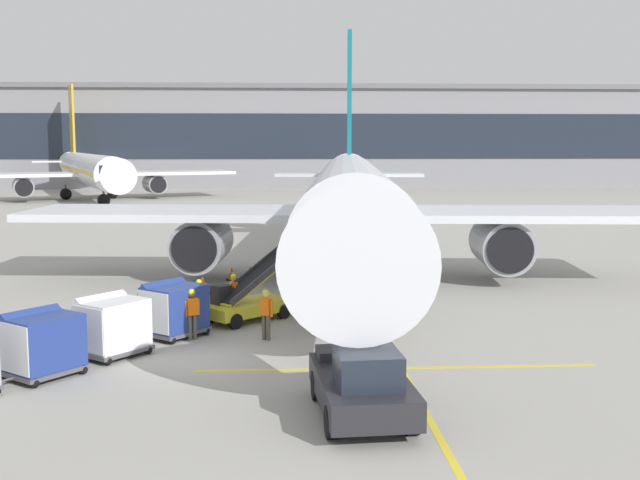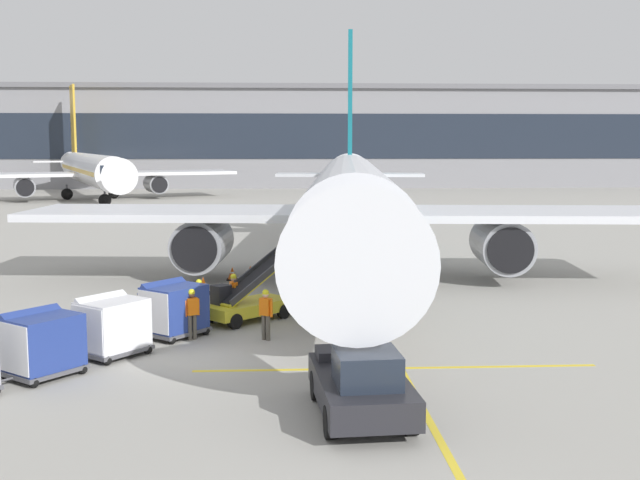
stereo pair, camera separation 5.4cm
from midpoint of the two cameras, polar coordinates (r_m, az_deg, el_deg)
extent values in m
plane|color=#9E9B93|center=(24.82, -8.55, -8.53)|extent=(600.00, 600.00, 0.00)
cylinder|color=silver|center=(37.41, 2.32, 2.75)|extent=(6.63, 31.29, 4.00)
cube|color=#146B7A|center=(37.41, 2.32, 2.75)|extent=(6.56, 30.05, 0.48)
cone|color=silver|center=(19.98, 2.71, -1.06)|extent=(4.13, 4.31, 3.80)
cone|color=silver|center=(56.09, 2.18, 4.50)|extent=(3.93, 6.67, 3.40)
cube|color=silver|center=(39.04, -9.79, 1.95)|extent=(15.23, 7.44, 0.36)
cylinder|color=#93969E|center=(38.39, -8.45, -0.24)|extent=(2.81, 4.23, 2.48)
cylinder|color=black|center=(36.38, -9.03, -0.66)|extent=(2.11, 0.30, 2.11)
cube|color=silver|center=(39.16, 14.37, 1.85)|extent=(15.23, 7.44, 0.36)
cylinder|color=#93969E|center=(38.50, 13.03, -0.33)|extent=(2.81, 4.23, 2.48)
cylinder|color=black|center=(36.49, 13.65, -0.75)|extent=(2.11, 0.30, 2.11)
cube|color=#146B7A|center=(54.50, 2.21, 9.85)|extent=(0.60, 3.74, 9.32)
cube|color=silver|center=(54.16, 2.19, 4.73)|extent=(10.21, 3.33, 0.20)
cube|color=#1E2633|center=(22.69, 2.62, 1.44)|extent=(2.94, 2.03, 0.88)
cylinder|color=#47474C|center=(28.50, 2.44, -3.82)|extent=(0.22, 0.22, 1.13)
sphere|color=black|center=(28.62, 2.44, -4.93)|extent=(1.38, 1.38, 1.38)
cylinder|color=#47474C|center=(39.32, -2.09, -0.80)|extent=(0.22, 0.22, 1.13)
sphere|color=black|center=(39.40, -2.08, -1.61)|extent=(1.38, 1.38, 1.38)
cylinder|color=#47474C|center=(39.37, 6.66, -0.83)|extent=(0.22, 0.22, 1.13)
sphere|color=black|center=(39.45, 6.65, -1.64)|extent=(1.38, 1.38, 1.38)
cube|color=gold|center=(29.76, -5.25, -4.86)|extent=(3.58, 3.49, 0.44)
cube|color=black|center=(29.34, -7.11, -3.93)|extent=(0.82, 0.82, 0.70)
cylinder|color=#333338|center=(29.75, -6.09, -3.66)|extent=(0.08, 0.08, 0.80)
cube|color=gold|center=(30.24, -3.65, -1.97)|extent=(4.07, 3.86, 2.49)
cube|color=black|center=(30.23, -3.65, -1.81)|extent=(3.86, 3.66, 2.33)
cube|color=#333338|center=(29.91, -3.09, -1.84)|extent=(3.45, 3.21, 2.51)
cube|color=#333338|center=(30.55, -4.21, -1.66)|extent=(3.45, 3.21, 2.51)
cylinder|color=black|center=(30.05, -2.60, -5.16)|extent=(0.55, 0.53, 0.56)
cylinder|color=black|center=(31.12, -4.46, -4.74)|extent=(0.55, 0.53, 0.56)
cylinder|color=black|center=(28.51, -6.10, -5.86)|extent=(0.55, 0.53, 0.56)
cylinder|color=black|center=(29.63, -7.93, -5.39)|extent=(0.55, 0.53, 0.56)
cube|color=#515156|center=(27.74, -10.38, -6.45)|extent=(2.50, 2.56, 0.12)
cylinder|color=#4C4C51|center=(26.85, -12.48, -6.98)|extent=(0.49, 0.59, 0.07)
cube|color=navy|center=(27.56, -10.42, -4.82)|extent=(2.36, 2.42, 1.50)
cube|color=navy|center=(27.75, -11.03, -3.64)|extent=(1.80, 1.96, 0.74)
cube|color=silver|center=(26.92, -11.91, -5.14)|extent=(1.14, 0.93, 1.38)
sphere|color=black|center=(27.72, -12.56, -6.65)|extent=(0.30, 0.30, 0.30)
sphere|color=black|center=(26.74, -10.61, -7.10)|extent=(0.30, 0.30, 0.30)
sphere|color=black|center=(28.77, -10.17, -6.08)|extent=(0.30, 0.30, 0.30)
sphere|color=black|center=(27.83, -8.21, -6.49)|extent=(0.30, 0.30, 0.30)
cube|color=#515156|center=(25.71, -14.65, -7.65)|extent=(2.50, 2.56, 0.12)
cylinder|color=#4C4C51|center=(24.91, -17.06, -8.23)|extent=(0.49, 0.59, 0.07)
cube|color=silver|center=(25.52, -14.70, -5.89)|extent=(2.36, 2.42, 1.50)
cube|color=silver|center=(25.73, -15.33, -4.61)|extent=(1.80, 1.96, 0.74)
cube|color=silver|center=(24.94, -16.42, -6.25)|extent=(1.14, 0.93, 1.38)
sphere|color=black|center=(25.77, -17.00, -7.84)|extent=(0.30, 0.30, 0.30)
sphere|color=black|center=(24.73, -15.07, -8.40)|extent=(0.30, 0.30, 0.30)
sphere|color=black|center=(26.73, -14.25, -7.21)|extent=(0.30, 0.30, 0.30)
sphere|color=black|center=(25.73, -12.28, -7.71)|extent=(0.30, 0.30, 0.30)
cube|color=#515156|center=(24.10, -19.25, -8.81)|extent=(2.50, 2.56, 0.12)
cylinder|color=#4C4C51|center=(23.40, -22.00, -9.44)|extent=(0.49, 0.59, 0.07)
cube|color=navy|center=(23.90, -19.33, -6.94)|extent=(2.36, 2.42, 1.50)
cube|color=navy|center=(24.11, -19.95, -5.57)|extent=(1.80, 1.96, 0.74)
cube|color=silver|center=(23.38, -21.29, -7.34)|extent=(1.14, 0.93, 1.38)
sphere|color=black|center=(24.25, -21.75, -8.98)|extent=(0.30, 0.30, 0.30)
sphere|color=black|center=(23.15, -19.91, -9.66)|extent=(0.30, 0.30, 0.30)
sphere|color=black|center=(25.10, -18.64, -8.30)|extent=(0.30, 0.30, 0.30)
sphere|color=black|center=(24.03, -16.73, -8.91)|extent=(0.30, 0.30, 0.30)
cube|color=#232328|center=(19.56, 3.05, -10.69)|extent=(2.40, 4.53, 0.70)
cube|color=#1E2633|center=(18.62, 3.49, -9.21)|extent=(1.57, 1.64, 0.80)
cube|color=#28282D|center=(20.99, 2.27, -8.11)|extent=(1.85, 1.09, 0.24)
cylinder|color=black|center=(21.10, 4.91, -10.23)|extent=(0.33, 0.78, 0.76)
cylinder|color=black|center=(20.81, -0.16, -10.45)|extent=(0.33, 0.78, 0.76)
cylinder|color=black|center=(18.57, 6.68, -12.69)|extent=(0.33, 0.78, 0.76)
cylinder|color=black|center=(18.25, 0.88, -13.01)|extent=(0.33, 0.78, 0.76)
cylinder|color=black|center=(28.97, -8.82, -5.39)|extent=(0.15, 0.15, 0.86)
cylinder|color=black|center=(29.04, -8.49, -5.36)|extent=(0.15, 0.15, 0.86)
cube|color=yellow|center=(28.86, -8.68, -3.98)|extent=(0.45, 0.39, 0.58)
cube|color=white|center=(28.97, -8.78, -3.94)|extent=(0.30, 0.17, 0.08)
sphere|color=tan|center=(28.78, -8.69, -3.18)|extent=(0.21, 0.21, 0.21)
sphere|color=yellow|center=(28.77, -8.70, -3.04)|extent=(0.23, 0.23, 0.23)
cylinder|color=yellow|center=(28.77, -9.12, -4.12)|extent=(0.09, 0.09, 0.56)
cylinder|color=yellow|center=(28.96, -8.24, -4.03)|extent=(0.09, 0.09, 0.56)
cylinder|color=black|center=(30.09, -6.22, -4.88)|extent=(0.15, 0.15, 0.86)
cylinder|color=black|center=(29.92, -6.14, -4.95)|extent=(0.15, 0.15, 0.86)
cube|color=orange|center=(29.86, -6.20, -3.56)|extent=(0.34, 0.43, 0.58)
cube|color=white|center=(29.89, -5.97, -3.55)|extent=(0.11, 0.33, 0.08)
sphere|color=tan|center=(29.79, -6.21, -2.79)|extent=(0.21, 0.21, 0.21)
sphere|color=yellow|center=(29.78, -6.21, -2.66)|extent=(0.23, 0.23, 0.23)
cylinder|color=orange|center=(30.10, -6.30, -3.57)|extent=(0.09, 0.09, 0.56)
cylinder|color=orange|center=(29.64, -6.10, -3.74)|extent=(0.09, 0.09, 0.56)
cylinder|color=#514C42|center=(27.13, -9.33, -6.26)|extent=(0.15, 0.15, 0.86)
cylinder|color=#514C42|center=(27.21, -8.99, -6.21)|extent=(0.15, 0.15, 0.86)
cube|color=orange|center=(27.01, -9.19, -4.75)|extent=(0.45, 0.41, 0.58)
cube|color=white|center=(27.12, -9.31, -4.71)|extent=(0.29, 0.19, 0.08)
sphere|color=brown|center=(26.93, -9.21, -3.90)|extent=(0.21, 0.21, 0.21)
sphere|color=yellow|center=(26.92, -9.21, -3.75)|extent=(0.23, 0.23, 0.23)
cylinder|color=orange|center=(26.92, -9.65, -4.91)|extent=(0.09, 0.09, 0.56)
cylinder|color=orange|center=(27.13, -8.73, -4.80)|extent=(0.09, 0.09, 0.56)
cylinder|color=#514C42|center=(26.89, -4.02, -6.30)|extent=(0.15, 0.15, 0.86)
cylinder|color=#514C42|center=(26.78, -3.72, -6.35)|extent=(0.15, 0.15, 0.86)
cube|color=orange|center=(26.68, -3.88, -4.82)|extent=(0.45, 0.42, 0.58)
cube|color=white|center=(26.78, -3.71, -4.78)|extent=(0.28, 0.22, 0.08)
sphere|color=beige|center=(26.60, -3.89, -3.96)|extent=(0.21, 0.21, 0.21)
sphere|color=yellow|center=(26.59, -3.89, -3.81)|extent=(0.23, 0.23, 0.23)
cylinder|color=orange|center=(26.84, -4.28, -4.86)|extent=(0.09, 0.09, 0.56)
cylinder|color=orange|center=(26.54, -3.47, -4.99)|extent=(0.09, 0.09, 0.56)
cube|color=black|center=(38.58, -6.31, -2.84)|extent=(0.55, 0.55, 0.05)
cone|color=orange|center=(38.52, -6.31, -2.38)|extent=(0.44, 0.44, 0.58)
cylinder|color=white|center=(38.52, -6.31, -2.34)|extent=(0.24, 0.24, 0.07)
cube|color=black|center=(35.24, -8.38, -3.82)|extent=(0.67, 0.67, 0.05)
cone|color=orange|center=(35.17, -8.39, -3.22)|extent=(0.53, 0.53, 0.70)
cylinder|color=white|center=(35.16, -8.39, -3.16)|extent=(0.29, 0.29, 0.08)
cube|color=black|center=(39.02, -5.01, -2.71)|extent=(0.54, 0.54, 0.05)
cone|color=orange|center=(38.96, -5.01, -2.26)|extent=(0.43, 0.43, 0.57)
cylinder|color=white|center=(38.96, -5.01, -2.22)|extent=(0.24, 0.24, 0.07)
cube|color=yellow|center=(37.91, 2.50, -3.01)|extent=(0.20, 110.00, 0.01)
cube|color=yellow|center=(23.75, 5.59, -9.19)|extent=(12.00, 0.20, 0.01)
cube|color=gray|center=(123.25, -4.56, 7.29)|extent=(119.63, 19.34, 14.23)
cube|color=#1E2633|center=(113.54, -4.69, 7.48)|extent=(116.04, 0.10, 6.40)
cube|color=slate|center=(121.58, -4.62, 10.81)|extent=(118.44, 16.44, 0.70)
cylinder|color=white|center=(94.49, -16.15, 4.92)|extent=(14.77, 32.61, 3.55)
cube|color=gold|center=(94.49, -16.15, 4.92)|extent=(14.34, 31.37, 0.43)
cone|color=white|center=(76.19, -14.45, 4.52)|extent=(4.39, 4.49, 3.37)
cone|color=white|center=(113.91, -17.36, 5.33)|extent=(4.78, 6.37, 3.02)
cube|color=white|center=(94.70, -21.41, 4.39)|extent=(17.20, 11.71, 0.36)
cylinder|color=#93969E|center=(94.14, -20.56, 3.64)|extent=(3.56, 4.84, 2.20)
cylinder|color=black|center=(91.92, -20.50, 3.57)|extent=(1.80, 0.75, 1.87)
cube|color=white|center=(96.75, -11.10, 4.80)|extent=(17.20, 11.71, 0.36)
cylinder|color=#93969E|center=(95.89, -11.76, 3.99)|extent=(3.56, 4.84, 2.20)
cylinder|color=black|center=(93.72, -11.50, 3.93)|extent=(1.80, 0.75, 1.87)
cube|color=gold|center=(112.49, -17.39, 8.10)|extent=(1.63, 3.86, 10.02)
cube|color=white|center=(112.20, -17.27, 5.45)|extent=(11.06, 6.20, 0.20)
cube|color=#1E2633|center=(78.63, -14.74, 4.97)|extent=(2.88, 2.35, 0.78)
cylinder|color=#47474C|center=(84.67, -15.27, 3.16)|extent=(0.22, 0.22, 1.08)
sphere|color=black|center=(84.71, -15.26, 2.79)|extent=(1.33, 1.33, 1.33)
cylinder|color=#47474C|center=(95.97, -17.80, 3.50)|extent=(0.22, 0.22, 1.08)
sphere|color=black|center=(96.01, -17.79, 3.18)|extent=(1.33, 1.33, 1.33)
cylinder|color=#47474C|center=(96.60, -14.65, 3.63)|extent=(0.22, 0.22, 1.08)
sphere|color=black|center=(96.64, -14.64, 3.31)|extent=(1.33, 1.33, 1.33)
camera|label=1|loc=(0.03, -89.95, 0.01)|focal=44.30mm
camera|label=2|loc=(0.03, 90.05, -0.01)|focal=44.30mm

